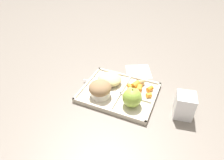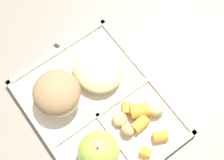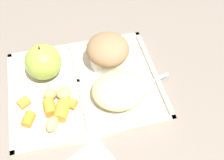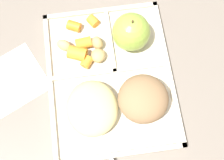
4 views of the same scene
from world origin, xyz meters
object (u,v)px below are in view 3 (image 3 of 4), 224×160
at_px(green_apple, 43,62).
at_px(plastic_fork, 134,91).
at_px(lunch_tray, 85,87).
at_px(bran_muffin, 108,52).

distance_m(green_apple, plastic_fork, 0.20).
relative_size(lunch_tray, bran_muffin, 3.36).
height_order(lunch_tray, plastic_fork, lunch_tray).
distance_m(lunch_tray, bran_muffin, 0.09).
relative_size(lunch_tray, green_apple, 3.79).
bearing_deg(green_apple, lunch_tray, -35.05).
relative_size(bran_muffin, plastic_fork, 0.63).
xyz_separation_m(lunch_tray, plastic_fork, (0.10, -0.04, 0.01)).
distance_m(bran_muffin, plastic_fork, 0.10).
bearing_deg(bran_muffin, plastic_fork, -69.42).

